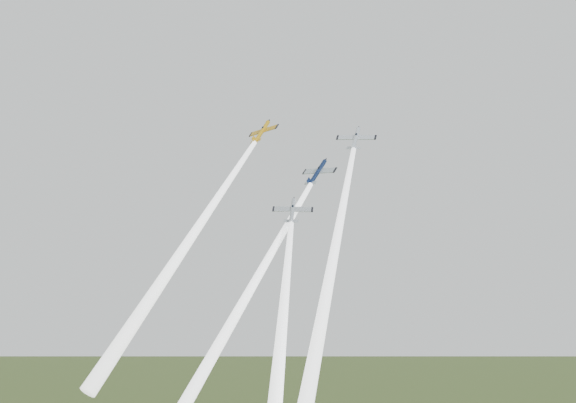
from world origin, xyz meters
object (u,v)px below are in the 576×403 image
object	(u,v)px
plane_navy	(318,172)
plane_silver_low	(292,211)
plane_silver_right	(356,139)
plane_yellow	(262,132)

from	to	relation	value
plane_navy	plane_silver_low	bearing A→B (deg)	-83.26
plane_silver_right	plane_silver_low	distance (m)	20.84
plane_silver_right	plane_yellow	bearing A→B (deg)	175.85
plane_navy	plane_silver_low	distance (m)	11.56
plane_navy	plane_silver_right	bearing A→B (deg)	51.11
plane_navy	plane_silver_low	size ratio (longest dim) A/B	1.09
plane_silver_right	plane_navy	bearing A→B (deg)	-154.61
plane_silver_right	plane_silver_low	xyz separation A→B (m)	(-9.09, -11.22, -15.02)
plane_yellow	plane_silver_low	world-z (taller)	plane_yellow
plane_navy	plane_silver_right	size ratio (longest dim) A/B	1.03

